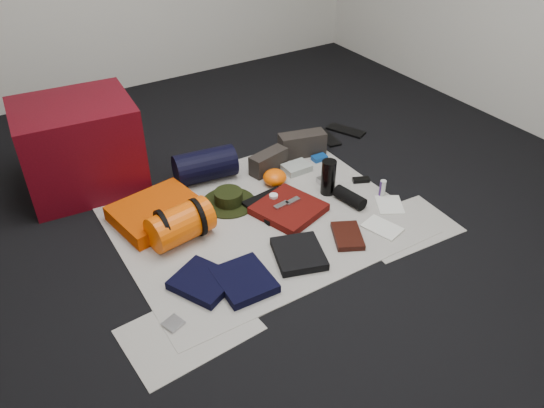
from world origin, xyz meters
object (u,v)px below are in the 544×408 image
red_cabinet (80,147)px  navy_duffel (205,165)px  stuff_sack (181,224)px  water_bottle (328,177)px  paperback_book (347,236)px  sleeping_pad (158,212)px  compact_camera (324,180)px

red_cabinet → navy_duffel: size_ratio=1.74×
red_cabinet → stuff_sack: red_cabinet is taller
navy_duffel → water_bottle: (0.57, -0.54, 0.01)m
stuff_sack → navy_duffel: same height
red_cabinet → paperback_book: bearing=-45.9°
red_cabinet → navy_duffel: bearing=-21.9°
red_cabinet → paperback_book: 1.69m
red_cabinet → sleeping_pad: size_ratio=1.41×
sleeping_pad → paperback_book: sleeping_pad is taller
water_bottle → paperback_book: 0.46m
water_bottle → compact_camera: bearing=63.1°
red_cabinet → navy_duffel: red_cabinet is taller
stuff_sack → paperback_book: stuff_sack is taller
stuff_sack → water_bottle: bearing=-3.6°
water_bottle → sleeping_pad: bearing=162.8°
sleeping_pad → stuff_sack: stuff_sack is taller
red_cabinet → water_bottle: (1.23, -0.87, -0.16)m
sleeping_pad → water_bottle: water_bottle is taller
sleeping_pad → compact_camera: size_ratio=5.27×
navy_duffel → compact_camera: bearing=-27.0°
red_cabinet → paperback_book: (1.06, -1.29, -0.26)m
sleeping_pad → paperback_book: (0.81, -0.72, -0.03)m
water_bottle → paperback_book: bearing=-112.7°
red_cabinet → compact_camera: size_ratio=7.43×
stuff_sack → paperback_book: size_ratio=1.49×
stuff_sack → paperback_book: (0.77, -0.48, -0.08)m
red_cabinet → compact_camera: bearing=-26.0°
stuff_sack → water_bottle: size_ratio=1.52×
water_bottle → stuff_sack: bearing=176.4°
stuff_sack → navy_duffel: (0.38, 0.48, 0.00)m
water_bottle → navy_duffel: bearing=136.5°
compact_camera → red_cabinet: bearing=151.2°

